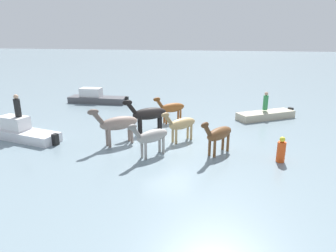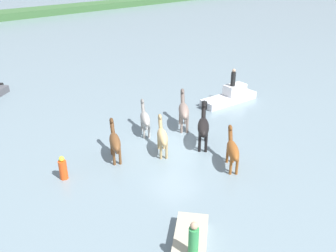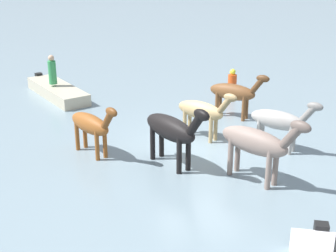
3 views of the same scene
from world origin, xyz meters
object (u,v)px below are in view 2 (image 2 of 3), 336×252
at_px(person_boatman_standing, 233,78).
at_px(boat_tender_starboard, 230,98).
at_px(horse_lead, 115,141).
at_px(horse_dark_mare, 203,127).
at_px(horse_mid_herd, 145,118).
at_px(horse_rear_stallion, 184,110).
at_px(person_watcher_seated, 194,239).
at_px(buoy_channel_marker, 63,169).
at_px(horse_dun_straggler, 233,150).
at_px(horse_pinto_flank, 162,136).

bearing_deg(person_boatman_standing, boat_tender_starboard, 132.11).
distance_m(horse_lead, horse_dark_mare, 4.62).
height_order(horse_mid_herd, horse_rear_stallion, horse_rear_stallion).
relative_size(person_watcher_seated, buoy_channel_marker, 1.04).
distance_m(boat_tender_starboard, person_watcher_seated, 14.79).
distance_m(horse_lead, person_boatman_standing, 10.39).
distance_m(horse_dun_straggler, horse_lead, 5.64).
xyz_separation_m(horse_lead, person_boatman_standing, (10.36, 0.13, 0.78)).
height_order(horse_dun_straggler, horse_rear_stallion, horse_rear_stallion).
bearing_deg(buoy_channel_marker, person_watcher_seated, -89.00).
bearing_deg(person_watcher_seated, horse_mid_herd, 55.54).
bearing_deg(horse_rear_stallion, horse_lead, 133.33).
xyz_separation_m(horse_mid_herd, buoy_channel_marker, (-5.62, -0.64, -0.42)).
height_order(horse_mid_herd, horse_dark_mare, horse_dark_mare).
bearing_deg(horse_dun_straggler, horse_pinto_flank, 67.59).
distance_m(horse_rear_stallion, boat_tender_starboard, 5.38).
xyz_separation_m(horse_pinto_flank, boat_tender_starboard, (8.30, 1.52, -0.62)).
height_order(horse_lead, person_watcher_seated, person_watcher_seated).
xyz_separation_m(horse_lead, horse_rear_stallion, (4.96, -0.12, 0.14)).
xyz_separation_m(horse_dun_straggler, horse_rear_stallion, (1.74, 4.51, 0.15)).
bearing_deg(boat_tender_starboard, buoy_channel_marker, -169.51).
height_order(horse_mid_herd, horse_dun_straggler, horse_dun_straggler).
distance_m(horse_dun_straggler, buoy_channel_marker, 7.73).
bearing_deg(horse_dun_straggler, boat_tender_starboard, -8.34).
height_order(person_watcher_seated, person_boatman_standing, person_boatman_standing).
bearing_deg(horse_dun_straggler, buoy_channel_marker, 97.34).
height_order(boat_tender_starboard, person_boatman_standing, person_boatman_standing).
bearing_deg(horse_lead, horse_rear_stallion, -59.44).
xyz_separation_m(horse_mid_herd, person_watcher_seated, (-5.49, -8.00, 0.18)).
bearing_deg(boat_tender_starboard, horse_lead, -167.88).
relative_size(horse_dun_straggler, person_boatman_standing, 1.55).
distance_m(horse_pinto_flank, horse_rear_stallion, 3.21).
bearing_deg(boat_tender_starboard, horse_mid_herd, -174.78).
height_order(boat_tender_starboard, person_watcher_seated, person_watcher_seated).
distance_m(horse_pinto_flank, boat_tender_starboard, 8.46).
bearing_deg(boat_tender_starboard, person_watcher_seated, -139.65).
bearing_deg(horse_mid_herd, horse_dun_straggler, -141.04).
relative_size(horse_mid_herd, person_boatman_standing, 1.65).
bearing_deg(person_watcher_seated, horse_dun_straggler, 22.59).
bearing_deg(horse_pinto_flank, buoy_channel_marker, 110.30).
xyz_separation_m(horse_lead, horse_dark_mare, (4.02, -2.29, 0.14)).
bearing_deg(horse_dark_mare, horse_mid_herd, 70.95).
height_order(horse_lead, horse_dark_mare, horse_dark_mare).
xyz_separation_m(horse_dun_straggler, person_boatman_standing, (7.14, 4.76, 0.79)).
xyz_separation_m(horse_dun_straggler, boat_tender_starboard, (7.06, 4.86, -0.63)).
xyz_separation_m(boat_tender_starboard, person_watcher_seated, (-12.86, -7.27, 0.81)).
relative_size(horse_mid_herd, buoy_channel_marker, 1.72).
bearing_deg(person_watcher_seated, horse_pinto_flank, 51.62).
relative_size(horse_pinto_flank, horse_dun_straggler, 1.03).
distance_m(horse_rear_stallion, person_watcher_seated, 10.24).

